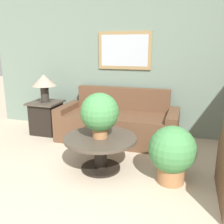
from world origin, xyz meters
name	(u,v)px	position (x,y,z in m)	size (l,w,h in m)	color
wall_back	(148,65)	(-0.01, 2.99, 1.31)	(6.50, 0.09, 2.60)	slate
couch_main	(118,123)	(-0.43, 2.46, 0.30)	(2.09, 0.88, 0.90)	brown
coffee_table	(101,146)	(-0.34, 1.31, 0.34)	(0.98, 0.98, 0.47)	black
side_table	(46,117)	(-1.85, 2.40, 0.32)	(0.57, 0.57, 0.62)	black
table_lamp	(44,82)	(-1.85, 2.40, 0.99)	(0.46, 0.46, 0.52)	#2D2823
potted_plant_on_table	(100,113)	(-0.34, 1.29, 0.80)	(0.50, 0.50, 0.60)	#9E6B42
potted_plant_floor	(172,152)	(0.60, 1.24, 0.40)	(0.58, 0.58, 0.72)	#9E6B42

